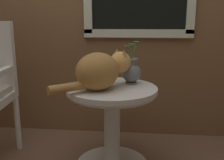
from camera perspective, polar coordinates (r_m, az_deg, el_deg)
wicker_side_table at (r=1.84m, az=0.00°, el=-7.69°), size 0.62×0.62×0.60m
cat at (r=1.69m, az=-2.63°, el=2.11°), size 0.48×0.44×0.26m
pewter_vase_with_ivy at (r=1.86m, az=4.25°, el=2.12°), size 0.14×0.14×0.30m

